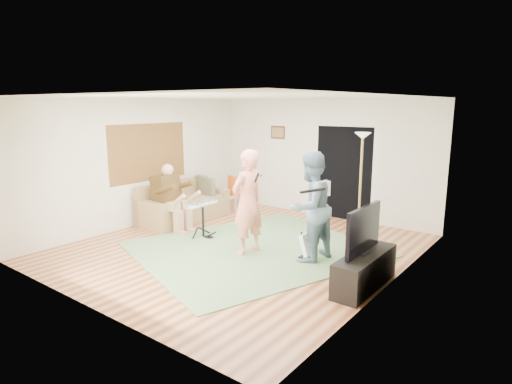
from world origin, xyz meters
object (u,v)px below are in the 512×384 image
(drum_kit, at_px, (203,222))
(guitar_spare, at_px, (308,245))
(torchiere_lamp, at_px, (361,165))
(dining_chair, at_px, (227,199))
(sofa, at_px, (182,207))
(television, at_px, (364,230))
(guitarist, at_px, (310,207))
(tv_cabinet, at_px, (365,271))
(singer, at_px, (248,202))

(drum_kit, bearing_deg, guitar_spare, 4.79)
(torchiere_lamp, xyz_separation_m, dining_chair, (-3.25, -0.33, -1.08))
(sofa, height_order, drum_kit, sofa)
(sofa, relative_size, drum_kit, 2.92)
(dining_chair, xyz_separation_m, television, (4.39, -2.12, 0.54))
(torchiere_lamp, xyz_separation_m, television, (1.14, -2.44, -0.55))
(sofa, distance_m, guitarist, 3.69)
(drum_kit, distance_m, torchiere_lamp, 3.33)
(tv_cabinet, distance_m, television, 0.60)
(drum_kit, distance_m, guitar_spare, 2.28)
(torchiere_lamp, relative_size, dining_chair, 2.32)
(guitarist, relative_size, dining_chair, 2.08)
(sofa, xyz_separation_m, tv_cabinet, (4.79, -0.96, -0.04))
(television, bearing_deg, guitar_spare, 157.19)
(singer, xyz_separation_m, guitarist, (1.04, 0.35, -0.00))
(guitar_spare, xyz_separation_m, dining_chair, (-3.21, 1.62, 0.06))
(tv_cabinet, bearing_deg, guitar_spare, 158.03)
(guitar_spare, height_order, torchiere_lamp, torchiere_lamp)
(sofa, height_order, tv_cabinet, sofa)
(guitarist, height_order, tv_cabinet, guitarist)
(sofa, bearing_deg, television, -11.41)
(guitar_spare, bearing_deg, dining_chair, 153.22)
(singer, xyz_separation_m, dining_chair, (-2.21, 1.99, -0.60))
(torchiere_lamp, relative_size, television, 2.01)
(sofa, relative_size, tv_cabinet, 1.52)
(guitarist, bearing_deg, television, 76.89)
(dining_chair, distance_m, television, 4.90)
(guitarist, relative_size, torchiere_lamp, 0.90)
(sofa, relative_size, torchiere_lamp, 1.04)
(singer, bearing_deg, guitarist, 115.10)
(drum_kit, xyz_separation_m, singer, (1.27, -0.19, 0.60))
(singer, bearing_deg, sofa, -101.61)
(drum_kit, xyz_separation_m, dining_chair, (-0.94, 1.81, -0.00))
(guitarist, relative_size, guitar_spare, 2.07)
(singer, height_order, dining_chair, singer)
(drum_kit, xyz_separation_m, tv_cabinet, (3.50, -0.31, -0.07))
(drum_kit, distance_m, dining_chair, 2.04)
(sofa, height_order, television, television)
(dining_chair, bearing_deg, television, -5.20)
(guitar_spare, height_order, tv_cabinet, guitar_spare)
(dining_chair, height_order, tv_cabinet, dining_chair)
(guitarist, height_order, torchiere_lamp, torchiere_lamp)
(singer, bearing_deg, torchiere_lamp, 162.21)
(guitar_spare, bearing_deg, sofa, 172.64)
(torchiere_lamp, height_order, tv_cabinet, torchiere_lamp)
(tv_cabinet, bearing_deg, torchiere_lamp, 115.92)
(sofa, height_order, torchiere_lamp, torchiere_lamp)
(sofa, bearing_deg, guitarist, -7.66)
(singer, bearing_deg, guitar_spare, 117.07)
(guitar_spare, relative_size, dining_chair, 1.01)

